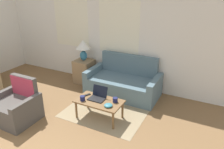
# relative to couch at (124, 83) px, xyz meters

# --- Properties ---
(wall_back) EXTENTS (6.81, 0.06, 2.60)m
(wall_back) POSITION_rel_couch_xyz_m (-1.00, 0.45, 1.03)
(wall_back) COLOR white
(wall_back) RESTS_ON ground_plane
(rug) EXTENTS (1.70, 1.95, 0.01)m
(rug) POSITION_rel_couch_xyz_m (0.01, -0.65, -0.27)
(rug) COLOR #9E8966
(rug) RESTS_ON ground_plane
(couch) EXTENTS (1.76, 0.89, 0.93)m
(couch) POSITION_rel_couch_xyz_m (0.00, 0.00, 0.00)
(couch) COLOR slate
(couch) RESTS_ON ground_plane
(armchair) EXTENTS (0.83, 0.73, 0.85)m
(armchair) POSITION_rel_couch_xyz_m (-1.44, -2.01, -0.01)
(armchair) COLOR #514C47
(armchair) RESTS_ON ground_plane
(side_table) EXTENTS (0.47, 0.47, 0.64)m
(side_table) POSITION_rel_couch_xyz_m (-1.24, 0.11, 0.05)
(side_table) COLOR #937551
(side_table) RESTS_ON ground_plane
(table_lamp) EXTENTS (0.39, 0.39, 0.55)m
(table_lamp) POSITION_rel_couch_xyz_m (-1.24, 0.11, 0.74)
(table_lamp) COLOR teal
(table_lamp) RESTS_ON side_table
(coffee_table) EXTENTS (0.94, 0.52, 0.40)m
(coffee_table) POSITION_rel_couch_xyz_m (0.01, -1.22, 0.08)
(coffee_table) COLOR brown
(coffee_table) RESTS_ON ground_plane
(laptop) EXTENTS (0.33, 0.29, 0.24)m
(laptop) POSITION_rel_couch_xyz_m (-0.06, -1.15, 0.18)
(laptop) COLOR black
(laptop) RESTS_ON coffee_table
(cup_navy) EXTENTS (0.10, 0.10, 0.09)m
(cup_navy) POSITION_rel_couch_xyz_m (0.32, -1.12, 0.17)
(cup_navy) COLOR #191E4C
(cup_navy) RESTS_ON coffee_table
(cup_yellow) EXTENTS (0.10, 0.10, 0.10)m
(cup_yellow) POSITION_rel_couch_xyz_m (-0.29, -1.36, 0.17)
(cup_yellow) COLOR #191E4C
(cup_yellow) RESTS_ON coffee_table
(snack_bowl) EXTENTS (0.16, 0.16, 0.05)m
(snack_bowl) POSITION_rel_couch_xyz_m (0.28, -1.33, 0.15)
(snack_bowl) COLOR teal
(snack_bowl) RESTS_ON coffee_table
(tv_remote) EXTENTS (0.11, 0.15, 0.02)m
(tv_remote) POSITION_rel_couch_xyz_m (-0.33, -1.14, 0.13)
(tv_remote) COLOR black
(tv_remote) RESTS_ON coffee_table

